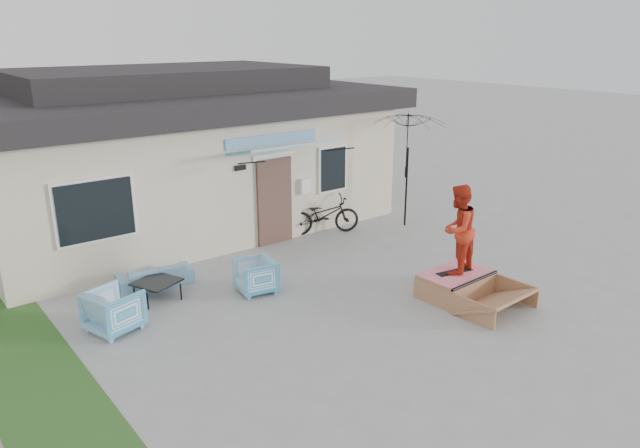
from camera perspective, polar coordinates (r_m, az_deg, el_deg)
ground at (r=10.82m, az=4.70°, el=-9.20°), size 90.00×90.00×0.00m
grass_strip at (r=10.36m, az=-26.10°, el=-12.43°), size 1.40×8.00×0.01m
house at (r=16.66m, az=-14.22°, el=7.08°), size 10.80×8.49×4.10m
loveseat at (r=12.54m, az=-15.57°, el=-4.44°), size 1.54×0.64×0.58m
armchair_left at (r=10.87m, az=-19.21°, el=-7.64°), size 0.95×0.98×0.83m
armchair_right at (r=11.83m, az=-6.20°, el=-4.79°), size 0.81×0.84×0.75m
coffee_table at (r=11.95m, az=-15.35°, el=-6.11°), size 0.97×0.97×0.37m
bicycle at (r=15.08m, az=0.35°, el=1.24°), size 1.96×1.33×1.19m
patio_umbrella at (r=15.62m, az=8.39°, el=6.02°), size 2.14×2.01×2.20m
skate_ramp at (r=11.97m, az=12.88°, el=-5.63°), size 1.44×1.88×0.46m
skateboard at (r=11.90m, az=12.79°, el=-4.44°), size 0.81×0.34×0.05m
skater at (r=11.60m, az=13.09°, el=-0.35°), size 0.97×0.82×1.74m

